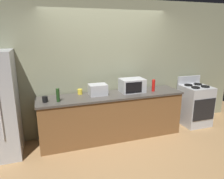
{
  "coord_description": "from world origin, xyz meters",
  "views": [
    {
      "loc": [
        -1.29,
        -3.38,
        2.09
      ],
      "look_at": [
        0.0,
        0.4,
        1.0
      ],
      "focal_mm": 34.44,
      "sensor_mm": 36.0,
      "label": 1
    }
  ],
  "objects": [
    {
      "name": "back_wall",
      "position": [
        0.0,
        0.81,
        1.35
      ],
      "size": [
        6.4,
        0.1,
        2.7
      ],
      "primitive_type": "cube",
      "color": "gray",
      "rests_on": "ground_plane"
    },
    {
      "name": "ground_plane",
      "position": [
        0.0,
        0.0,
        0.0
      ],
      "size": [
        8.0,
        8.0,
        0.0
      ],
      "primitive_type": "plane",
      "color": "#A87F51"
    },
    {
      "name": "stove_range",
      "position": [
        2.0,
        0.4,
        0.46
      ],
      "size": [
        0.6,
        0.61,
        1.08
      ],
      "color": "#B7BABF",
      "rests_on": "ground_plane"
    },
    {
      "name": "counter_run",
      "position": [
        0.0,
        0.4,
        0.45
      ],
      "size": [
        2.84,
        0.64,
        0.9
      ],
      "color": "brown",
      "rests_on": "ground_plane"
    },
    {
      "name": "bottle_wine",
      "position": [
        -1.03,
        0.29,
        1.02
      ],
      "size": [
        0.06,
        0.06,
        0.24
      ],
      "primitive_type": "cylinder",
      "color": "#1E3F19",
      "rests_on": "counter_run"
    },
    {
      "name": "bottle_hot_sauce",
      "position": [
        0.88,
        0.36,
        1.02
      ],
      "size": [
        0.06,
        0.06,
        0.24
      ],
      "primitive_type": "cylinder",
      "color": "red",
      "rests_on": "counter_run"
    },
    {
      "name": "mug_yellow",
      "position": [
        -0.58,
        0.62,
        0.95
      ],
      "size": [
        0.09,
        0.09,
        0.1
      ],
      "primitive_type": "cylinder",
      "color": "yellow",
      "rests_on": "counter_run"
    },
    {
      "name": "microwave",
      "position": [
        0.44,
        0.45,
        1.04
      ],
      "size": [
        0.48,
        0.35,
        0.27
      ],
      "color": "#B7BABF",
      "rests_on": "counter_run"
    },
    {
      "name": "toaster_oven",
      "position": [
        -0.27,
        0.46,
        1.01
      ],
      "size": [
        0.34,
        0.26,
        0.21
      ],
      "primitive_type": "cube",
      "color": "#B7BABF",
      "rests_on": "counter_run"
    },
    {
      "name": "mug_black",
      "position": [
        -1.25,
        0.33,
        0.95
      ],
      "size": [
        0.09,
        0.09,
        0.11
      ],
      "primitive_type": "cylinder",
      "color": "black",
      "rests_on": "counter_run"
    }
  ]
}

